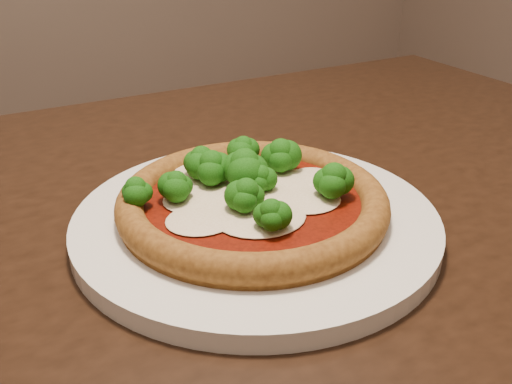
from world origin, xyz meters
name	(u,v)px	position (x,y,z in m)	size (l,w,h in m)	color
dining_table	(223,295)	(0.14, -0.06, 0.66)	(1.36, 0.97, 0.75)	black
plate	(256,221)	(0.17, -0.09, 0.76)	(0.35, 0.35, 0.02)	white
pizza	(251,196)	(0.16, -0.08, 0.78)	(0.26, 0.26, 0.06)	brown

